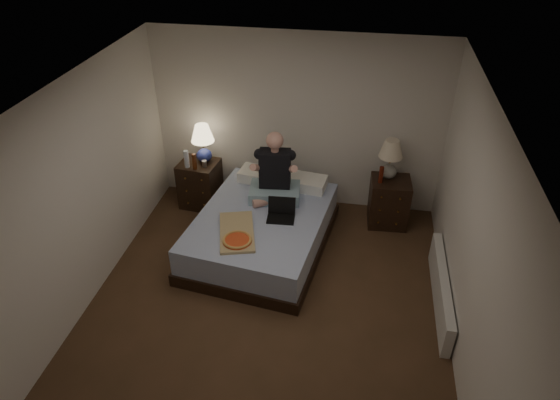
% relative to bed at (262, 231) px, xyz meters
% --- Properties ---
extents(floor, '(4.00, 4.50, 0.00)m').
position_rel_bed_xyz_m(floor, '(0.26, -1.03, -0.25)').
color(floor, brown).
rests_on(floor, ground).
extents(ceiling, '(4.00, 4.50, 0.00)m').
position_rel_bed_xyz_m(ceiling, '(0.26, -1.03, 2.25)').
color(ceiling, white).
rests_on(ceiling, ground).
extents(wall_back, '(4.00, 0.00, 2.50)m').
position_rel_bed_xyz_m(wall_back, '(0.26, 1.22, 1.00)').
color(wall_back, silver).
rests_on(wall_back, ground).
extents(wall_left, '(0.00, 4.50, 2.50)m').
position_rel_bed_xyz_m(wall_left, '(-1.74, -1.03, 1.00)').
color(wall_left, silver).
rests_on(wall_left, ground).
extents(wall_right, '(0.00, 4.50, 2.50)m').
position_rel_bed_xyz_m(wall_right, '(2.26, -1.03, 1.00)').
color(wall_right, silver).
rests_on(wall_right, ground).
extents(bed, '(1.80, 2.23, 0.51)m').
position_rel_bed_xyz_m(bed, '(0.00, 0.00, 0.00)').
color(bed, '#556DAA').
rests_on(bed, floor).
extents(nightstand_left, '(0.58, 0.53, 0.69)m').
position_rel_bed_xyz_m(nightstand_left, '(-1.09, 0.85, 0.09)').
color(nightstand_left, black).
rests_on(nightstand_left, floor).
extents(nightstand_right, '(0.55, 0.50, 0.68)m').
position_rel_bed_xyz_m(nightstand_right, '(1.61, 0.84, 0.08)').
color(nightstand_right, black).
rests_on(nightstand_right, floor).
extents(lamp_left, '(0.40, 0.40, 0.56)m').
position_rel_bed_xyz_m(lamp_left, '(-1.01, 0.92, 0.71)').
color(lamp_left, navy).
rests_on(lamp_left, nightstand_left).
extents(lamp_right, '(0.33, 0.33, 0.56)m').
position_rel_bed_xyz_m(lamp_right, '(1.56, 0.92, 0.70)').
color(lamp_right, gray).
rests_on(lamp_right, nightstand_right).
extents(water_bottle, '(0.07, 0.07, 0.25)m').
position_rel_bed_xyz_m(water_bottle, '(-1.20, 0.71, 0.56)').
color(water_bottle, white).
rests_on(water_bottle, nightstand_left).
extents(soda_can, '(0.07, 0.07, 0.10)m').
position_rel_bed_xyz_m(soda_can, '(-0.96, 0.76, 0.48)').
color(soda_can, '#A2A29D').
rests_on(soda_can, nightstand_left).
extents(beer_bottle_left, '(0.06, 0.06, 0.23)m').
position_rel_bed_xyz_m(beer_bottle_left, '(-1.08, 0.68, 0.55)').
color(beer_bottle_left, '#53230B').
rests_on(beer_bottle_left, nightstand_left).
extents(beer_bottle_right, '(0.06, 0.06, 0.23)m').
position_rel_bed_xyz_m(beer_bottle_right, '(1.46, 0.78, 0.54)').
color(beer_bottle_right, '#57190C').
rests_on(beer_bottle_right, nightstand_right).
extents(person, '(0.71, 0.58, 0.93)m').
position_rel_bed_xyz_m(person, '(0.10, 0.42, 0.72)').
color(person, black).
rests_on(person, bed).
extents(laptop, '(0.36, 0.30, 0.24)m').
position_rel_bed_xyz_m(laptop, '(0.26, -0.05, 0.37)').
color(laptop, black).
rests_on(laptop, bed).
extents(pizza_box, '(0.59, 0.84, 0.08)m').
position_rel_bed_xyz_m(pizza_box, '(-0.16, -0.62, 0.29)').
color(pizza_box, tan).
rests_on(pizza_box, bed).
extents(radiator, '(0.10, 1.60, 0.40)m').
position_rel_bed_xyz_m(radiator, '(2.19, -0.66, -0.05)').
color(radiator, silver).
rests_on(radiator, floor).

